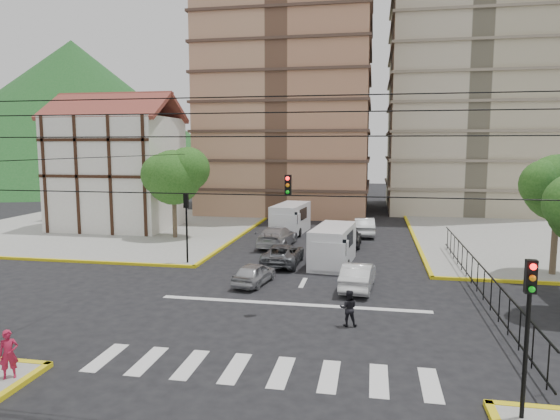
% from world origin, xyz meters
% --- Properties ---
extents(ground, '(160.00, 160.00, 0.00)m').
position_xyz_m(ground, '(0.00, 0.00, 0.00)').
color(ground, black).
rests_on(ground, ground).
extents(sidewalk_nw, '(26.00, 26.00, 0.15)m').
position_xyz_m(sidewalk_nw, '(-20.00, 20.00, 0.07)').
color(sidewalk_nw, gray).
rests_on(sidewalk_nw, ground).
extents(crosswalk_stripes, '(12.00, 2.40, 0.01)m').
position_xyz_m(crosswalk_stripes, '(0.00, -6.00, 0.01)').
color(crosswalk_stripes, silver).
rests_on(crosswalk_stripes, ground).
extents(stop_line, '(13.00, 0.40, 0.01)m').
position_xyz_m(stop_line, '(0.00, 1.20, 0.01)').
color(stop_line, silver).
rests_on(stop_line, ground).
extents(tudor_building, '(10.80, 8.05, 12.23)m').
position_xyz_m(tudor_building, '(-19.00, 20.00, 5.25)').
color(tudor_building, silver).
rests_on(tudor_building, ground).
extents(distant_hill, '(70.00, 70.00, 28.00)m').
position_xyz_m(distant_hill, '(-55.00, 70.00, 14.00)').
color(distant_hill, '#1A501D').
rests_on(distant_hill, ground).
extents(park_fence, '(0.10, 22.50, 1.66)m').
position_xyz_m(park_fence, '(9.00, 4.50, 0.00)').
color(park_fence, black).
rests_on(park_fence, ground).
extents(tree_park_c, '(4.65, 3.80, 7.25)m').
position_xyz_m(tree_park_c, '(14.09, 9.01, 5.34)').
color(tree_park_c, '#473828').
rests_on(tree_park_c, ground).
extents(tree_tudor, '(5.39, 4.40, 7.43)m').
position_xyz_m(tree_tudor, '(-11.90, 16.01, 5.22)').
color(tree_tudor, '#473828').
rests_on(tree_tudor, ground).
extents(traffic_light_se, '(0.28, 0.22, 4.40)m').
position_xyz_m(traffic_light_se, '(7.80, -7.80, 3.11)').
color(traffic_light_se, black).
rests_on(traffic_light_se, ground).
extents(traffic_light_nw, '(0.28, 0.22, 4.40)m').
position_xyz_m(traffic_light_nw, '(-7.80, 7.80, 3.11)').
color(traffic_light_nw, black).
rests_on(traffic_light_nw, ground).
extents(traffic_light_hanging, '(18.00, 9.12, 0.92)m').
position_xyz_m(traffic_light_hanging, '(0.00, -2.04, 5.90)').
color(traffic_light_hanging, black).
rests_on(traffic_light_hanging, ground).
extents(van_right_lane, '(2.73, 5.63, 2.44)m').
position_xyz_m(van_right_lane, '(1.26, 9.36, 1.19)').
color(van_right_lane, silver).
rests_on(van_right_lane, ground).
extents(van_left_lane, '(2.83, 5.84, 2.53)m').
position_xyz_m(van_left_lane, '(-3.26, 20.19, 1.23)').
color(van_left_lane, silver).
rests_on(van_left_lane, ground).
extents(car_silver_front_left, '(2.03, 3.76, 1.21)m').
position_xyz_m(car_silver_front_left, '(-2.59, 4.23, 0.61)').
color(car_silver_front_left, '#AAABAF').
rests_on(car_silver_front_left, ground).
extents(car_white_front_right, '(1.88, 4.44, 1.42)m').
position_xyz_m(car_white_front_right, '(3.01, 4.35, 0.71)').
color(car_white_front_right, silver).
rests_on(car_white_front_right, ground).
extents(car_grey_mid_left, '(2.22, 4.78, 1.33)m').
position_xyz_m(car_grey_mid_left, '(-1.86, 9.08, 0.66)').
color(car_grey_mid_left, slate).
rests_on(car_grey_mid_left, ground).
extents(car_silver_rear_left, '(2.61, 5.46, 1.53)m').
position_xyz_m(car_silver_rear_left, '(-3.30, 14.61, 0.77)').
color(car_silver_rear_left, '#ACADB1').
rests_on(car_silver_rear_left, ground).
extents(car_darkgrey_mid_right, '(1.72, 4.07, 1.37)m').
position_xyz_m(car_darkgrey_mid_right, '(2.08, 15.65, 0.69)').
color(car_darkgrey_mid_right, black).
rests_on(car_darkgrey_mid_right, ground).
extents(car_white_rear_right, '(1.86, 4.70, 1.52)m').
position_xyz_m(car_white_rear_right, '(3.04, 20.47, 0.76)').
color(car_white_rear_right, silver).
rests_on(car_white_rear_right, ground).
extents(pedestrian_sw_corner, '(0.69, 0.64, 1.58)m').
position_xyz_m(pedestrian_sw_corner, '(-7.61, -8.27, 0.94)').
color(pedestrian_sw_corner, '#AC1A3C').
rests_on(pedestrian_sw_corner, sidewalk_sw).
extents(pedestrian_crosswalk, '(0.78, 0.62, 1.54)m').
position_xyz_m(pedestrian_crosswalk, '(2.78, -1.23, 0.77)').
color(pedestrian_crosswalk, black).
rests_on(pedestrian_crosswalk, ground).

